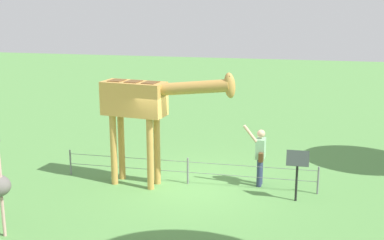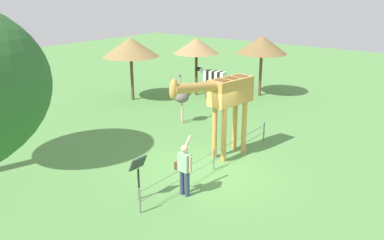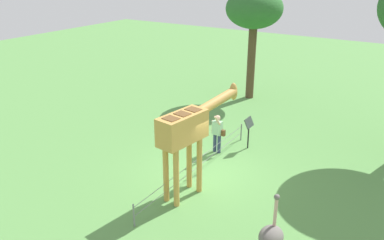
{
  "view_description": "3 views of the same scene",
  "coord_description": "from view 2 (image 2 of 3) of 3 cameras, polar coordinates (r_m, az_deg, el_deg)",
  "views": [
    {
      "loc": [
        2.92,
        -12.66,
        5.02
      ],
      "look_at": [
        0.08,
        0.27,
        1.79
      ],
      "focal_mm": 46.88,
      "sensor_mm": 36.0,
      "label": 1
    },
    {
      "loc": [
        10.49,
        7.28,
        5.93
      ],
      "look_at": [
        0.93,
        -0.09,
        1.97
      ],
      "focal_mm": 38.66,
      "sensor_mm": 36.0,
      "label": 2
    },
    {
      "loc": [
        -10.44,
        -6.29,
        7.09
      ],
      "look_at": [
        -0.11,
        0.29,
        2.12
      ],
      "focal_mm": 36.48,
      "sensor_mm": 36.0,
      "label": 3
    }
  ],
  "objects": [
    {
      "name": "ground_plane",
      "position": [
        14.08,
        2.64,
        -6.77
      ],
      "size": [
        60.0,
        60.0,
        0.0
      ],
      "primitive_type": "plane",
      "color": "#568E47"
    },
    {
      "name": "giraffe",
      "position": [
        14.3,
        4.57,
        3.21
      ],
      "size": [
        3.71,
        1.01,
        3.26
      ],
      "color": "#C69347",
      "rests_on": "ground_plane"
    },
    {
      "name": "visitor",
      "position": [
        12.05,
        -1.04,
        -6.47
      ],
      "size": [
        0.62,
        0.59,
        1.73
      ],
      "color": "navy",
      "rests_on": "ground_plane"
    },
    {
      "name": "zebra",
      "position": [
        22.33,
        3.0,
        5.81
      ],
      "size": [
        0.53,
        1.82,
        1.66
      ],
      "color": "black",
      "rests_on": "ground_plane"
    },
    {
      "name": "ostrich",
      "position": [
        18.33,
        -1.41,
        3.13
      ],
      "size": [
        0.7,
        0.56,
        2.25
      ],
      "color": "#CC9E93",
      "rests_on": "ground_plane"
    },
    {
      "name": "shade_hut_near",
      "position": [
        22.92,
        0.6,
        10.17
      ],
      "size": [
        2.49,
        2.49,
        3.18
      ],
      "color": "brown",
      "rests_on": "ground_plane"
    },
    {
      "name": "shade_hut_far",
      "position": [
        22.09,
        -8.47,
        9.91
      ],
      "size": [
        2.95,
        2.95,
        3.34
      ],
      "color": "brown",
      "rests_on": "ground_plane"
    },
    {
      "name": "shade_hut_aside",
      "position": [
        23.05,
        9.63,
        10.2
      ],
      "size": [
        2.76,
        2.76,
        3.34
      ],
      "color": "brown",
      "rests_on": "ground_plane"
    },
    {
      "name": "info_sign",
      "position": [
        11.9,
        -7.45,
        -6.72
      ],
      "size": [
        0.56,
        0.21,
        1.32
      ],
      "color": "black",
      "rests_on": "ground_plane"
    },
    {
      "name": "wire_fence",
      "position": [
        13.86,
        3.02,
        -5.36
      ],
      "size": [
        7.05,
        0.05,
        0.75
      ],
      "color": "slate",
      "rests_on": "ground_plane"
    }
  ]
}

